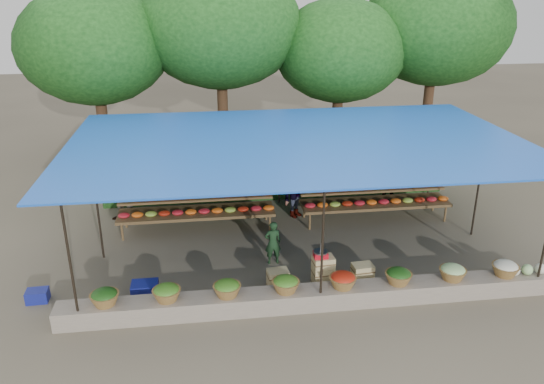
{
  "coord_description": "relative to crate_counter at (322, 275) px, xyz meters",
  "views": [
    {
      "loc": [
        -2.23,
        -12.0,
        6.31
      ],
      "look_at": [
        -0.59,
        0.2,
        1.43
      ],
      "focal_mm": 35.0,
      "sensor_mm": 36.0,
      "label": 1
    }
  ],
  "objects": [
    {
      "name": "ground",
      "position": [
        -0.21,
        2.08,
        -0.31
      ],
      "size": [
        60.0,
        60.0,
        0.0
      ],
      "primitive_type": "plane",
      "color": "brown",
      "rests_on": "ground"
    },
    {
      "name": "crate_counter",
      "position": [
        0.0,
        0.0,
        0.0
      ],
      "size": [
        2.38,
        0.38,
        0.77
      ],
      "color": "tan",
      "rests_on": "ground"
    },
    {
      "name": "blue_crate_front",
      "position": [
        -6.08,
        0.28,
        -0.18
      ],
      "size": [
        0.46,
        0.34,
        0.27
      ],
      "primitive_type": "cube",
      "rotation": [
        0.0,
        0.0,
        0.03
      ],
      "color": "navy",
      "rests_on": "ground"
    },
    {
      "name": "netting_backdrop",
      "position": [
        -0.21,
        5.23,
        0.94
      ],
      "size": [
        10.6,
        0.06,
        2.5
      ],
      "primitive_type": "cube",
      "color": "#204E1C",
      "rests_on": "ground"
    },
    {
      "name": "customer_left",
      "position": [
        -4.71,
        4.17,
        0.58
      ],
      "size": [
        1.06,
        0.97,
        1.78
      ],
      "primitive_type": "imported",
      "rotation": [
        0.0,
        0.0,
        -0.42
      ],
      "color": "slate",
      "rests_on": "ground"
    },
    {
      "name": "stall_canopy",
      "position": [
        -0.21,
        2.15,
        2.36
      ],
      "size": [
        10.8,
        6.6,
        2.82
      ],
      "color": "black",
      "rests_on": "ground"
    },
    {
      "name": "vendor_seated",
      "position": [
        -0.91,
        1.25,
        0.24
      ],
      "size": [
        0.42,
        0.29,
        1.1
      ],
      "primitive_type": "imported",
      "rotation": [
        0.0,
        0.0,
        3.22
      ],
      "color": "#17321A",
      "rests_on": "ground"
    },
    {
      "name": "tree_row",
      "position": [
        0.29,
        8.17,
        4.39
      ],
      "size": [
        16.51,
        5.5,
        7.12
      ],
      "color": "#312212",
      "rests_on": "ground"
    },
    {
      "name": "produce_baskets",
      "position": [
        -0.31,
        -0.67,
        0.25
      ],
      "size": [
        8.98,
        0.58,
        0.34
      ],
      "color": "brown",
      "rests_on": "stone_curb"
    },
    {
      "name": "fruit_table_left",
      "position": [
        -2.7,
        3.43,
        0.3
      ],
      "size": [
        4.21,
        0.95,
        0.93
      ],
      "color": "#48311C",
      "rests_on": "ground"
    },
    {
      "name": "customer_right",
      "position": [
        2.94,
        4.24,
        0.61
      ],
      "size": [
        1.08,
        1.08,
        1.84
      ],
      "primitive_type": "imported",
      "rotation": [
        0.0,
        0.0,
        -0.79
      ],
      "color": "slate",
      "rests_on": "ground"
    },
    {
      "name": "stone_curb",
      "position": [
        -0.21,
        -0.67,
        -0.11
      ],
      "size": [
        10.6,
        0.55,
        0.4
      ],
      "primitive_type": "cube",
      "color": "#6E6458",
      "rests_on": "ground"
    },
    {
      "name": "customer_mid",
      "position": [
        0.13,
        3.89,
        0.52
      ],
      "size": [
        1.21,
        1.17,
        1.66
      ],
      "primitive_type": "imported",
      "rotation": [
        0.0,
        0.0,
        0.74
      ],
      "color": "slate",
      "rests_on": "ground"
    },
    {
      "name": "blue_crate_back",
      "position": [
        -3.83,
        0.15,
        -0.14
      ],
      "size": [
        0.57,
        0.41,
        0.34
      ],
      "primitive_type": "cube",
      "rotation": [
        0.0,
        0.0,
        0.0
      ],
      "color": "navy",
      "rests_on": "ground"
    },
    {
      "name": "fruit_table_right",
      "position": [
        2.3,
        3.43,
        0.3
      ],
      "size": [
        4.21,
        0.95,
        0.93
      ],
      "color": "#48311C",
      "rests_on": "ground"
    },
    {
      "name": "weighing_scale",
      "position": [
        -0.04,
        0.0,
        0.54
      ],
      "size": [
        0.32,
        0.32,
        0.34
      ],
      "color": "red",
      "rests_on": "crate_counter"
    }
  ]
}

